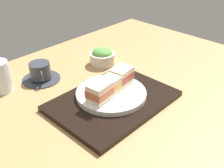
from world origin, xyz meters
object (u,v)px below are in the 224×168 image
object	(u,v)px
sandwich_middle	(111,84)
coffee_cup	(40,73)
sandwich_near	(99,92)
sandwich_plate	(111,93)
sandwich_far	(122,76)
salad_bowl	(102,56)

from	to	relation	value
sandwich_middle	coffee_cup	world-z (taller)	sandwich_middle
sandwich_near	coffee_cup	size ratio (longest dim) A/B	0.56
sandwich_plate	sandwich_middle	size ratio (longest dim) A/B	3.00
sandwich_near	sandwich_far	distance (cm)	12.36
sandwich_plate	coffee_cup	world-z (taller)	coffee_cup
sandwich_near	sandwich_middle	bearing A→B (deg)	7.78
sandwich_plate	sandwich_far	world-z (taller)	sandwich_far
sandwich_near	sandwich_far	xyz separation A→B (cm)	(12.24, 1.67, 0.04)
sandwich_middle	sandwich_far	world-z (taller)	sandwich_far
sandwich_plate	coffee_cup	bearing A→B (deg)	106.38
sandwich_plate	sandwich_middle	bearing A→B (deg)	116.57
salad_bowl	coffee_cup	size ratio (longest dim) A/B	0.73
sandwich_plate	sandwich_near	xyz separation A→B (cm)	(-6.12, -0.84, 3.81)
sandwich_middle	coffee_cup	bearing A→B (deg)	106.38
sandwich_far	salad_bowl	xyz separation A→B (cm)	(10.79, 20.46, -3.01)
sandwich_middle	coffee_cup	xyz separation A→B (cm)	(-8.42, 28.65, -3.22)
sandwich_far	coffee_cup	bearing A→B (deg)	117.61
sandwich_plate	sandwich_near	size ratio (longest dim) A/B	2.91
sandwich_plate	sandwich_far	distance (cm)	7.28
sandwich_near	coffee_cup	world-z (taller)	sandwich_near
sandwich_plate	sandwich_near	world-z (taller)	sandwich_near
sandwich_plate	salad_bowl	size ratio (longest dim) A/B	2.24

